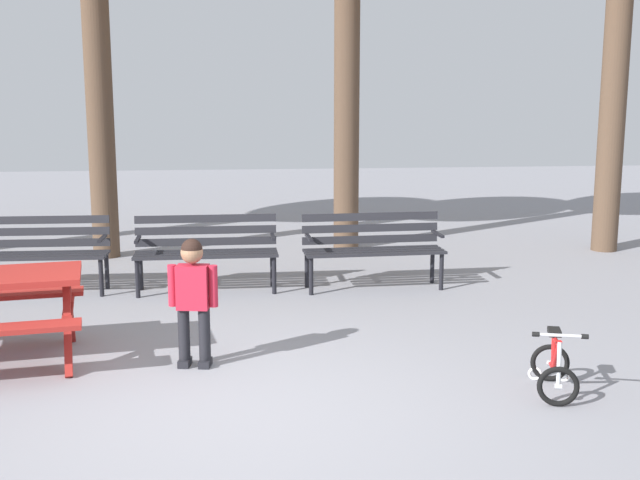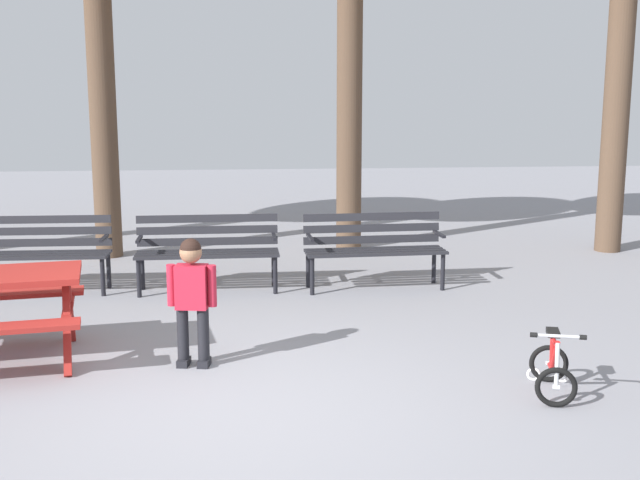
% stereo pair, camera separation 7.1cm
% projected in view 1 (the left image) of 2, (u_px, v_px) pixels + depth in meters
% --- Properties ---
extents(ground, '(36.00, 36.00, 0.00)m').
position_uv_depth(ground, '(233.00, 413.00, 5.69)').
color(ground, gray).
extents(park_bench_far_left, '(1.61, 0.49, 0.85)m').
position_uv_depth(park_bench_far_left, '(36.00, 248.00, 9.02)').
color(park_bench_far_left, '#232328').
rests_on(park_bench_far_left, ground).
extents(park_bench_left, '(1.61, 0.48, 0.85)m').
position_uv_depth(park_bench_left, '(206.00, 246.00, 9.11)').
color(park_bench_left, '#232328').
rests_on(park_bench_left, ground).
extents(park_bench_right, '(1.62, 0.53, 0.85)m').
position_uv_depth(park_bench_right, '(373.00, 244.00, 9.25)').
color(park_bench_right, '#232328').
rests_on(park_bench_right, ground).
extents(child_standing, '(0.40, 0.20, 1.07)m').
position_uv_depth(child_standing, '(193.00, 292.00, 6.55)').
color(child_standing, black).
rests_on(child_standing, ground).
extents(kids_bicycle, '(0.48, 0.62, 0.54)m').
position_uv_depth(kids_bicycle, '(554.00, 368.00, 6.04)').
color(kids_bicycle, black).
rests_on(kids_bicycle, ground).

